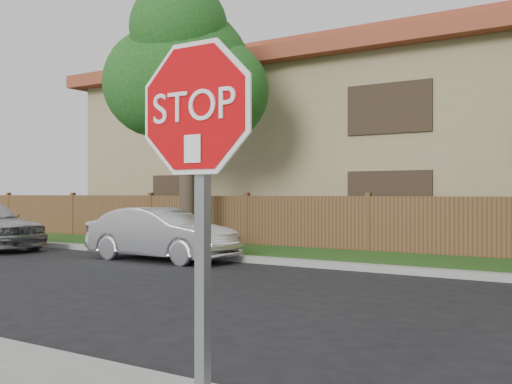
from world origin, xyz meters
The scene contains 4 objects.
far_curb centered at (0.00, 8.15, 0.07)m, with size 70.00×0.30×0.15m, color gray.
tree_left centered at (-8.98, 9.57, 5.22)m, with size 4.80×3.90×7.78m.
stop_sign centered at (0.27, -1.48, 1.83)m, with size 1.01×0.13×2.55m.
sedan_left centered at (-7.80, 7.25, 0.66)m, with size 1.40×4.02×1.33m, color silver.
Camera 1 is at (2.28, -4.02, 1.70)m, focal length 42.00 mm.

